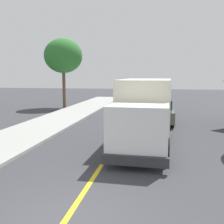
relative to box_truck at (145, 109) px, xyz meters
name	(u,v)px	position (x,y,z in m)	size (l,w,h in m)	color
ground_plane	(63,224)	(-1.42, -7.49, -1.77)	(120.00, 120.00, 0.00)	#38383D
centre_line_yellow	(123,133)	(-1.42, 2.51, -1.76)	(0.16, 56.00, 0.01)	gold
box_truck	(145,109)	(0.00, 0.00, 0.00)	(2.59, 7.24, 3.20)	#F2EDCC
parked_car_near	(160,112)	(0.73, 6.32, -0.97)	(1.89, 4.44, 1.67)	#4C564C
parked_car_mid	(156,103)	(0.38, 12.53, -0.97)	(1.80, 4.40, 1.67)	#2D4793
street_tree_down_block	(63,56)	(-9.20, 13.93, 3.57)	(3.91, 3.91, 7.12)	brown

